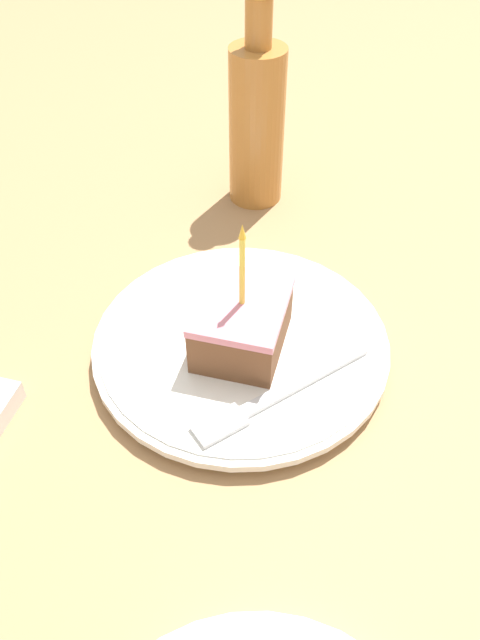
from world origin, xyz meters
The scene contains 5 objects.
ground_plane centered at (0.00, 0.00, -0.02)m, with size 2.40×2.40×0.04m.
plate centered at (0.02, 0.00, 0.01)m, with size 0.28×0.28×0.02m.
cake_slice centered at (0.01, 0.01, 0.05)m, with size 0.08×0.10×0.14m.
fork centered at (-0.03, 0.06, 0.02)m, with size 0.13×0.15×0.00m.
bottle centered at (0.07, -0.27, 0.10)m, with size 0.07×0.07×0.25m.
Camera 1 is at (-0.09, 0.40, 0.45)m, focal length 35.00 mm.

